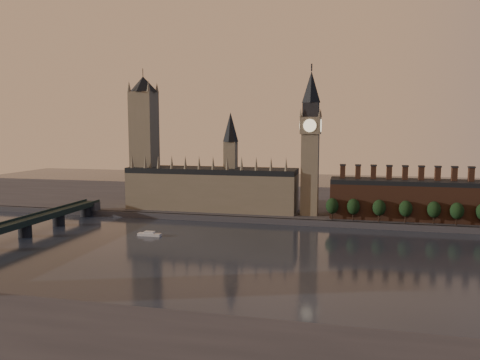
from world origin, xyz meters
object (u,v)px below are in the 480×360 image
(victoria_tower, at_px, (144,137))
(westminster_bridge, at_px, (1,232))
(big_ben, at_px, (310,141))
(river_boat, at_px, (150,234))

(victoria_tower, distance_m, westminster_bridge, 133.21)
(victoria_tower, xyz_separation_m, big_ben, (130.00, -5.00, -2.26))
(victoria_tower, bearing_deg, river_boat, -63.94)
(big_ben, relative_size, westminster_bridge, 0.54)
(westminster_bridge, bearing_deg, big_ben, 34.33)
(westminster_bridge, bearing_deg, river_boat, 28.19)
(victoria_tower, relative_size, westminster_bridge, 0.54)
(victoria_tower, height_order, westminster_bridge, victoria_tower)
(victoria_tower, relative_size, big_ben, 1.01)
(victoria_tower, xyz_separation_m, river_boat, (38.34, -78.39, -57.97))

